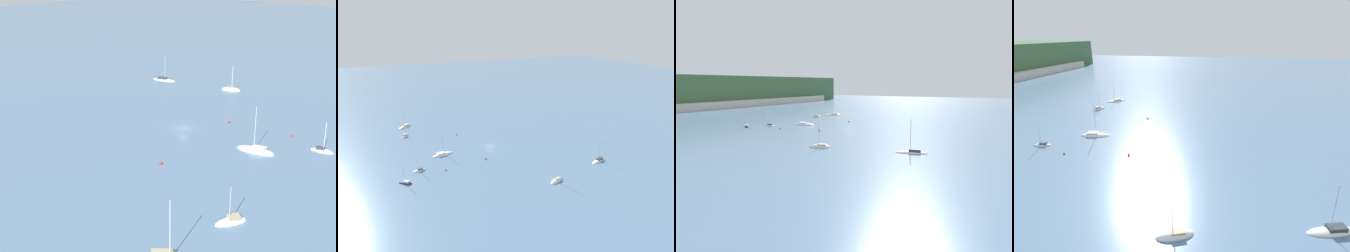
# 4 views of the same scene
# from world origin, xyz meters

# --- Properties ---
(ground_plane) EXTENTS (600.00, 600.00, 0.00)m
(ground_plane) POSITION_xyz_m (0.00, 0.00, 0.00)
(ground_plane) COLOR slate
(sailboat_0) EXTENTS (4.20, 6.42, 8.96)m
(sailboat_0) POSITION_xyz_m (-36.49, -11.05, 0.07)
(sailboat_0) COLOR white
(sailboat_0) RESTS_ON ground_plane
(sailboat_1) EXTENTS (2.48, 5.21, 7.42)m
(sailboat_1) POSITION_xyz_m (-9.17, 31.90, 0.10)
(sailboat_1) COLOR silver
(sailboat_1) RESTS_ON ground_plane
(sailboat_2) EXTENTS (5.79, 4.31, 7.54)m
(sailboat_2) POSITION_xyz_m (28.01, 33.77, 0.11)
(sailboat_2) COLOR silver
(sailboat_2) RESTS_ON ground_plane
(sailboat_3) EXTENTS (4.38, 8.51, 9.17)m
(sailboat_3) POSITION_xyz_m (-31.36, -35.11, 0.12)
(sailboat_3) COLOR white
(sailboat_3) RESTS_ON ground_plane
(sailboat_4) EXTENTS (7.94, 8.52, 10.38)m
(sailboat_4) POSITION_xyz_m (42.00, 32.51, 0.08)
(sailboat_4) COLOR silver
(sailboat_4) RESTS_ON ground_plane
(sailboat_5) EXTENTS (4.39, 9.08, 11.09)m
(sailboat_5) POSITION_xyz_m (0.41, 21.15, 0.09)
(sailboat_5) COLOR white
(sailboat_5) RESTS_ON ground_plane
(mooring_buoy_0) EXTENTS (0.62, 0.62, 0.62)m
(mooring_buoy_0) POSITION_xyz_m (19.18, 10.28, 0.31)
(mooring_buoy_0) COLOR red
(mooring_buoy_0) RESTS_ON ground_plane
(mooring_buoy_1) EXTENTS (0.51, 0.51, 0.51)m
(mooring_buoy_1) POSITION_xyz_m (-13.11, 22.73, 0.25)
(mooring_buoy_1) COLOR red
(mooring_buoy_1) RESTS_ON ground_plane
(mooring_buoy_2) EXTENTS (0.58, 0.58, 0.58)m
(mooring_buoy_2) POSITION_xyz_m (-11.11, 6.01, 0.29)
(mooring_buoy_2) COLOR red
(mooring_buoy_2) RESTS_ON ground_plane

